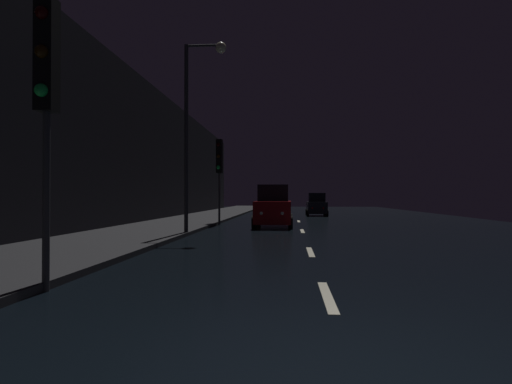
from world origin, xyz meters
TOP-DOWN VIEW (x-y plane):
  - ground at (0.00, 24.50)m, footprint 26.04×84.00m
  - sidewalk_left at (-6.82, 24.50)m, footprint 4.40×84.00m
  - building_facade_left at (-9.42, 21.00)m, footprint 0.80×63.00m
  - lane_centerline at (0.00, 13.02)m, footprint 0.16×23.46m
  - traffic_light_near_left at (-4.62, 3.02)m, footprint 0.33×0.47m
  - traffic_light_far_left at (-4.52, 20.58)m, footprint 0.35×0.48m
  - streetlamp_overhead at (-4.29, 13.44)m, footprint 1.70×0.44m
  - car_approaching_headlights at (-1.43, 19.13)m, footprint 2.01×4.34m
  - car_distant_taillights at (1.66, 32.97)m, footprint 1.73×3.74m

SIDE VIEW (x-z plane):
  - ground at x=0.00m, z-range -0.02..0.00m
  - lane_centerline at x=0.00m, z-range 0.00..0.01m
  - sidewalk_left at x=-6.82m, z-range 0.00..0.15m
  - car_distant_taillights at x=1.66m, z-range -0.08..1.80m
  - car_approaching_headlights at x=-1.43m, z-range -0.09..2.09m
  - traffic_light_far_left at x=-4.52m, z-range 1.08..5.89m
  - traffic_light_near_left at x=-4.62m, z-range 1.11..5.99m
  - building_facade_left at x=-9.42m, z-range 0.00..8.48m
  - streetlamp_overhead at x=-4.29m, z-range 1.21..8.97m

